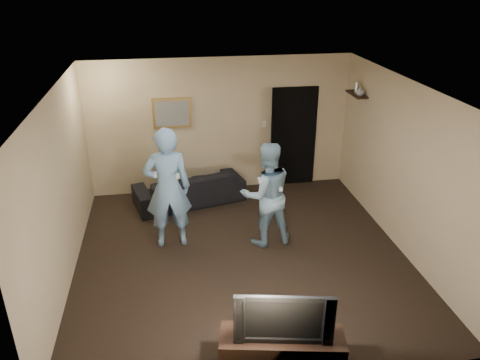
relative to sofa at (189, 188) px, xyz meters
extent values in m
plane|color=black|center=(0.67, -1.95, -0.29)|extent=(5.00, 5.00, 0.00)
cube|color=silver|center=(0.67, -1.95, 2.31)|extent=(5.00, 5.00, 0.04)
cube|color=tan|center=(0.67, 0.55, 1.01)|extent=(5.00, 0.04, 2.60)
cube|color=tan|center=(0.67, -4.45, 1.01)|extent=(5.00, 0.04, 2.60)
cube|color=tan|center=(-1.83, -1.95, 1.01)|extent=(0.04, 5.00, 2.60)
cube|color=tan|center=(3.17, -1.95, 1.01)|extent=(0.04, 5.00, 2.60)
imported|color=black|center=(0.00, 0.00, 0.00)|extent=(2.15, 1.27, 0.59)
cube|color=#1C5545|center=(-0.32, 0.00, 0.19)|extent=(0.51, 0.23, 0.49)
cube|color=olive|center=(-0.23, 0.53, 1.31)|extent=(0.72, 0.05, 0.57)
cube|color=slate|center=(-0.23, 0.50, 1.31)|extent=(0.62, 0.01, 0.47)
cube|color=black|center=(2.12, 0.52, 0.71)|extent=(0.90, 0.06, 2.00)
cube|color=silver|center=(1.52, 0.53, 1.01)|extent=(0.08, 0.02, 0.12)
cube|color=black|center=(3.06, -0.15, 1.70)|extent=(0.20, 0.60, 0.03)
imported|color=#A4A4A9|center=(3.06, -0.29, 1.79)|extent=(0.17, 0.17, 0.16)
cylinder|color=silver|center=(3.06, -0.11, 1.80)|extent=(0.06, 0.06, 0.18)
cube|color=black|center=(0.73, -4.24, -0.04)|extent=(1.40, 0.68, 0.48)
imported|color=black|center=(0.73, -4.24, 0.49)|extent=(1.04, 0.33, 0.60)
imported|color=#7BA9D6|center=(-0.39, -1.41, 0.69)|extent=(0.73, 0.49, 1.96)
cube|color=white|center=(-0.55, -1.63, 1.02)|extent=(0.04, 0.14, 0.04)
cube|color=white|center=(-0.23, -1.63, 0.98)|extent=(0.05, 0.09, 0.05)
imported|color=#7DA2B7|center=(1.12, -1.61, 0.56)|extent=(0.89, 0.73, 1.71)
cube|color=white|center=(0.96, -1.83, 0.91)|extent=(0.04, 0.14, 0.04)
cube|color=white|center=(1.28, -1.83, 0.75)|extent=(0.05, 0.09, 0.05)
camera|label=1|loc=(-0.34, -7.96, 3.79)|focal=35.00mm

